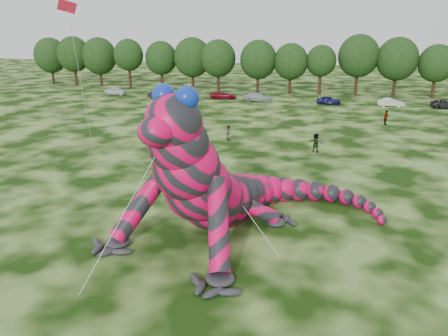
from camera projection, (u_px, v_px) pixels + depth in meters
name	position (u px, v px, depth m)	size (l,w,h in m)	color
ground	(263.00, 235.00, 26.10)	(240.00, 240.00, 0.00)	#16330A
inflatable_gecko	(224.00, 153.00, 26.25)	(15.50, 18.41, 9.20)	#D6064B
flying_kite	(69.00, 18.00, 35.40)	(2.50, 5.24, 14.38)	red
tree_0	(51.00, 61.00, 91.69)	(6.91, 6.22, 9.51)	black
tree_1	(74.00, 61.00, 89.13)	(6.74, 6.07, 9.81)	black
tree_2	(100.00, 62.00, 88.60)	(7.04, 6.34, 9.64)	black
tree_3	(129.00, 64.00, 85.40)	(5.81, 5.23, 9.44)	black
tree_4	(161.00, 65.00, 85.59)	(6.22, 5.60, 9.06)	black
tree_5	(192.00, 63.00, 83.73)	(7.16, 6.44, 9.80)	black
tree_6	(218.00, 66.00, 80.90)	(6.52, 5.86, 9.49)	black
tree_7	(258.00, 67.00, 79.30)	(6.68, 6.01, 9.48)	black
tree_8	(291.00, 69.00, 78.22)	(6.14, 5.53, 8.94)	black
tree_9	(321.00, 70.00, 77.39)	(5.27, 4.74, 8.68)	black
tree_10	(358.00, 65.00, 76.79)	(7.09, 6.38, 10.50)	black
tree_11	(396.00, 67.00, 75.05)	(7.01, 6.31, 10.07)	black
tree_12	(436.00, 71.00, 73.38)	(5.99, 5.39, 8.97)	black
car_0	(116.00, 91.00, 78.20)	(1.61, 4.00, 1.36)	white
car_1	(160.00, 95.00, 74.13)	(1.45, 4.15, 1.37)	black
car_2	(223.00, 95.00, 73.75)	(2.06, 4.47, 1.24)	maroon
car_3	(258.00, 97.00, 71.38)	(1.93, 4.76, 1.38)	#A5A9AF
car_4	(329.00, 100.00, 68.88)	(1.52, 3.78, 1.29)	#15174D
car_5	(391.00, 102.00, 66.96)	(1.35, 3.87, 1.27)	beige
car_6	(448.00, 104.00, 65.24)	(2.20, 4.76, 1.32)	black
spectator_0	(189.00, 126.00, 50.54)	(0.58, 0.38, 1.59)	gray
spectator_4	(175.00, 109.00, 60.75)	(0.82, 0.53, 1.68)	gray
spectator_5	(316.00, 143.00, 42.85)	(1.73, 0.55, 1.87)	gray
spectator_3	(386.00, 117.00, 54.68)	(1.06, 0.44, 1.81)	gray
spectator_1	(229.00, 133.00, 47.30)	(0.79, 0.62, 1.63)	gray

